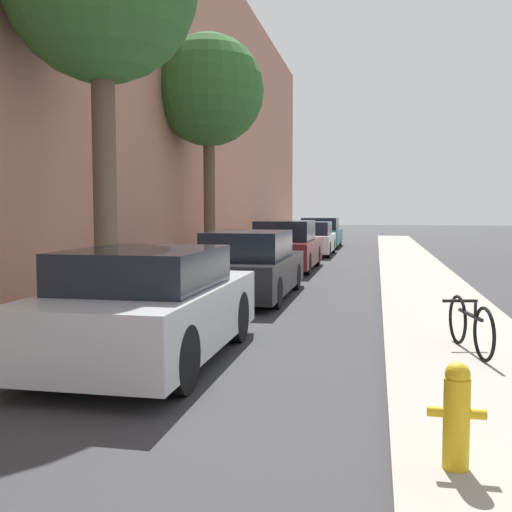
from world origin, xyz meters
The scene contains 12 objects.
ground_plane centered at (0.00, 16.00, 0.00)m, with size 120.00×120.00×0.00m, color #333335.
sidewalk_left centered at (-2.90, 16.00, 0.06)m, with size 2.00×52.00×0.12m.
sidewalk_right centered at (2.90, 16.00, 0.06)m, with size 2.00×52.00×0.12m.
building_facade_left centered at (-4.25, 16.00, 5.46)m, with size 0.70×52.00×10.92m.
parked_car_silver centered at (-0.91, 7.76, 0.67)m, with size 1.80×3.94×1.38m.
parked_car_black centered at (-0.81, 13.21, 0.66)m, with size 1.73×4.46×1.40m.
parked_car_maroon centered at (-0.92, 19.10, 0.71)m, with size 1.80×4.54×1.52m.
parked_car_white centered at (-0.81, 25.29, 0.65)m, with size 1.75×4.23×1.36m.
parked_car_teal centered at (-0.91, 30.65, 0.69)m, with size 1.91×4.27×1.46m.
street_tree_far centered at (-2.93, 17.62, 5.18)m, with size 3.14×3.14×6.68m.
fire_hydrant centered at (2.32, 5.03, 0.49)m, with size 0.38×0.17×0.72m.
bicycle centered at (2.91, 8.50, 0.45)m, with size 0.46×1.53×0.63m.
Camera 1 is at (1.77, 0.96, 1.84)m, focal length 42.06 mm.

